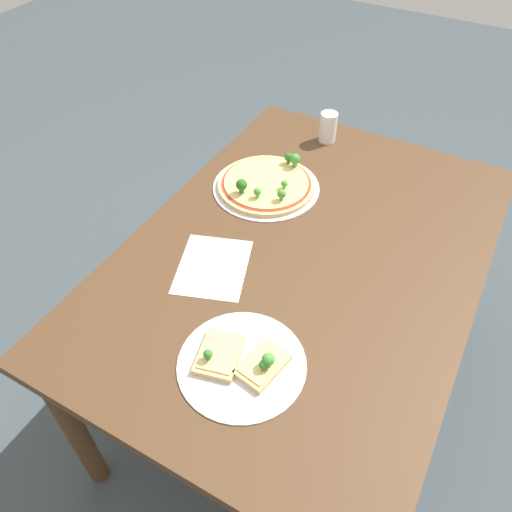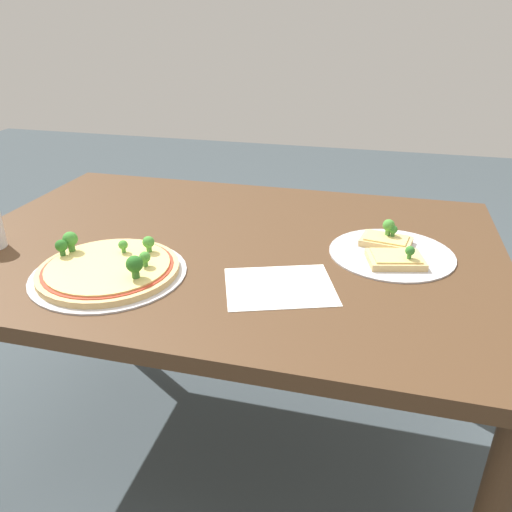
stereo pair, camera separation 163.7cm
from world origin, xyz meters
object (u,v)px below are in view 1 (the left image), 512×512
at_px(dining_table, 303,270).
at_px(pizza_tray_whole, 267,184).
at_px(drinking_cup, 328,127).
at_px(pizza_tray_slice, 241,361).

height_order(dining_table, pizza_tray_whole, pizza_tray_whole).
bearing_deg(drinking_cup, pizza_tray_slice, -168.26).
bearing_deg(dining_table, pizza_tray_whole, 48.58).
distance_m(dining_table, pizza_tray_whole, 0.32).
distance_m(dining_table, pizza_tray_slice, 0.41).
height_order(dining_table, drinking_cup, drinking_cup).
bearing_deg(drinking_cup, dining_table, -162.83).
bearing_deg(pizza_tray_whole, dining_table, -131.42).
relative_size(pizza_tray_whole, pizza_tray_slice, 1.15).
xyz_separation_m(pizza_tray_slice, drinking_cup, (0.96, 0.20, 0.04)).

